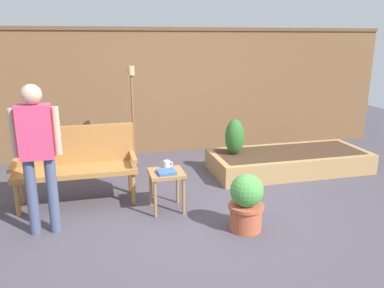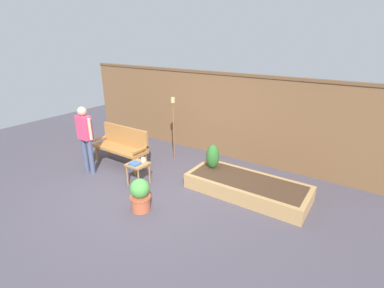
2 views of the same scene
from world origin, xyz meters
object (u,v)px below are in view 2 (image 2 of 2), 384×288
Objects in this scene: cup_on_table at (143,160)px; shrub_near_bench at (213,157)px; garden_bench at (122,143)px; side_table at (138,167)px; book_on_table at (135,164)px; person_by_bench at (85,134)px; tiki_torch at (173,117)px; potted_boxwood at (140,195)px.

cup_on_table is 1.48m from shrub_near_bench.
side_table is (1.03, -0.54, -0.15)m from garden_bench.
book_on_table is 1.41m from person_by_bench.
cup_on_table is at bearing -143.23° from shrub_near_bench.
potted_boxwood is at bearing -67.13° from tiki_torch.
garden_bench is 2.32× the size of potted_boxwood.
tiki_torch is at bearing 100.23° from cup_on_table.
cup_on_table is (0.04, 0.14, 0.13)m from side_table.
shrub_near_bench is at bearing 36.77° from cup_on_table.
shrub_near_bench is (2.25, 0.48, 0.02)m from garden_bench.
garden_bench is at bearing 144.89° from potted_boxwood.
tiki_torch is at bearing 93.77° from book_on_table.
potted_boxwood is at bearing -35.11° from garden_bench.
book_on_table is (-0.05, -0.20, -0.03)m from cup_on_table.
cup_on_table is 0.07× the size of person_by_bench.
tiki_torch is at bearing 50.74° from garden_bench.
potted_boxwood is at bearing -50.33° from cup_on_table.
side_table is 4.21× the size of cup_on_table.
shrub_near_bench is at bearing -19.46° from tiki_torch.
side_table is at bearing -104.92° from cup_on_table.
side_table is at bearing -140.12° from shrub_near_bench.
side_table is 1.60m from shrub_near_bench.
potted_boxwood reaches higher than book_on_table.
tiki_torch is at bearing 57.44° from person_by_bench.
potted_boxwood is (0.73, -0.63, -0.18)m from book_on_table.
shrub_near_bench is at bearing 26.03° from person_by_bench.
side_table is at bearing -27.63° from garden_bench.
cup_on_table is at bearing 73.16° from book_on_table.
shrub_near_bench is (1.19, 0.89, 0.04)m from cup_on_table.
book_on_table is at bearing -99.90° from side_table.
potted_boxwood is at bearing -106.30° from shrub_near_bench.
person_by_bench is at bearing 167.34° from potted_boxwood.
tiki_torch is 1.02× the size of person_by_bench.
potted_boxwood is at bearing -43.79° from side_table.
shrub_near_bench reaches higher than side_table.
garden_bench reaches higher than potted_boxwood.
cup_on_table is 1.10m from potted_boxwood.
shrub_near_bench is at bearing 37.83° from book_on_table.
cup_on_table is 0.07× the size of tiki_torch.
side_table is 1.00m from potted_boxwood.
person_by_bench is at bearing -122.56° from tiki_torch.
garden_bench is 3.00× the size of side_table.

